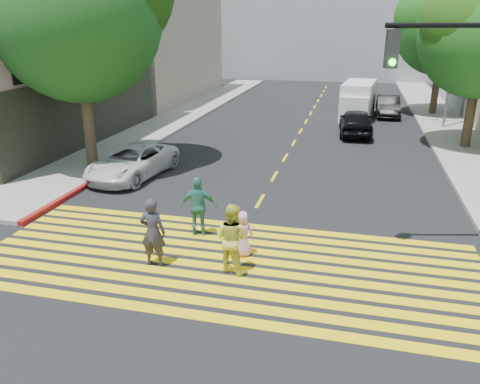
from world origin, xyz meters
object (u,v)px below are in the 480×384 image
at_px(tree_left, 78,6).
at_px(dark_car_near, 356,122).
at_px(silver_car, 358,94).
at_px(pedestrian_woman, 232,238).
at_px(white_van, 358,101).
at_px(tree_right_far, 446,21).
at_px(pedestrian_child, 242,234).
at_px(white_sedan, 133,162).
at_px(dark_car_parked, 388,106).
at_px(pedestrian_man, 153,232).
at_px(pedestrian_extra, 199,207).

bearing_deg(tree_left, dark_car_near, 39.84).
xyz_separation_m(dark_car_near, silver_car, (0.03, 12.02, -0.04)).
height_order(pedestrian_woman, white_van, white_van).
bearing_deg(tree_right_far, pedestrian_child, -108.73).
bearing_deg(white_van, white_sedan, -113.92).
xyz_separation_m(tree_left, dark_car_parked, (13.19, 15.85, -5.98)).
bearing_deg(silver_car, white_sedan, 59.62).
distance_m(pedestrian_man, white_van, 22.85).
xyz_separation_m(pedestrian_man, pedestrian_extra, (0.56, 2.05, -0.02)).
height_order(tree_right_far, dark_car_near, tree_right_far).
relative_size(white_sedan, dark_car_parked, 1.10).
relative_size(white_sedan, dark_car_near, 1.05).
height_order(dark_car_near, dark_car_parked, dark_car_near).
bearing_deg(pedestrian_child, white_sedan, -54.21).
relative_size(pedestrian_extra, white_van, 0.35).
bearing_deg(pedestrian_child, pedestrian_man, 16.11).
relative_size(pedestrian_child, silver_car, 0.26).
height_order(silver_car, dark_car_parked, silver_car).
distance_m(tree_left, white_van, 19.20).
relative_size(dark_car_near, dark_car_parked, 1.05).
bearing_deg(pedestrian_man, silver_car, -101.79).
bearing_deg(pedestrian_child, tree_right_far, -119.50).
xyz_separation_m(pedestrian_child, silver_car, (2.82, 27.94, 0.08)).
relative_size(tree_left, white_van, 1.92).
distance_m(tree_left, pedestrian_woman, 12.59).
bearing_deg(tree_right_far, silver_car, 139.71).
relative_size(white_sedan, white_van, 0.90).
xyz_separation_m(pedestrian_extra, white_van, (4.37, 20.27, 0.21)).
xyz_separation_m(pedestrian_woman, dark_car_parked, (4.91, 23.38, -0.22)).
relative_size(pedestrian_man, dark_car_near, 0.42).
bearing_deg(pedestrian_man, white_van, -104.58).
bearing_deg(dark_car_near, pedestrian_child, 77.01).
bearing_deg(pedestrian_extra, pedestrian_man, 62.50).
xyz_separation_m(pedestrian_child, dark_car_near, (2.79, 15.92, 0.11)).
xyz_separation_m(pedestrian_man, white_sedan, (-3.94, 6.83, -0.28)).
bearing_deg(dark_car_parked, pedestrian_extra, -106.79).
xyz_separation_m(dark_car_near, dark_car_parked, (2.06, 6.56, -0.06)).
xyz_separation_m(tree_left, pedestrian_woman, (8.29, -7.53, -5.76)).
distance_m(tree_left, pedestrian_child, 12.25).
height_order(pedestrian_child, white_sedan, white_sedan).
relative_size(pedestrian_child, pedestrian_extra, 0.70).
height_order(pedestrian_man, dark_car_near, pedestrian_man).
bearing_deg(pedestrian_man, white_sedan, -62.10).
relative_size(pedestrian_child, dark_car_near, 0.29).
bearing_deg(white_van, tree_right_far, 30.03).
relative_size(pedestrian_extra, dark_car_parked, 0.43).
height_order(pedestrian_man, dark_car_parked, pedestrian_man).
bearing_deg(tree_left, tree_right_far, 46.02).
bearing_deg(dark_car_near, pedestrian_woman, 77.32).
bearing_deg(tree_right_far, dark_car_parked, -161.02).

